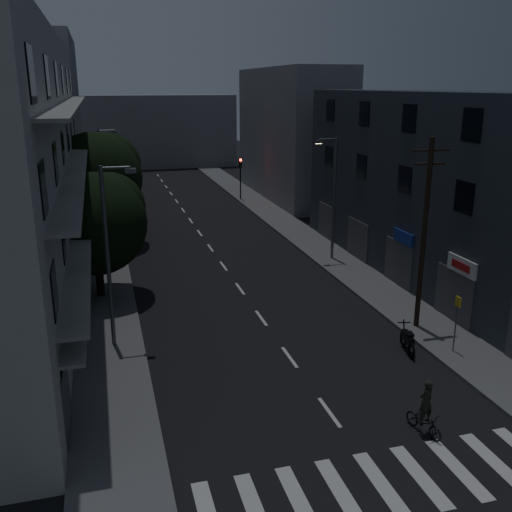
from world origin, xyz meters
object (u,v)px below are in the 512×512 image
utility_pole (424,231)px  motorcycle (407,341)px  bus_stop_sign (457,314)px  cyclist (424,415)px

utility_pole → motorcycle: 5.16m
utility_pole → bus_stop_sign: bearing=-88.0°
utility_pole → bus_stop_sign: (0.10, -2.91, -2.98)m
utility_pole → bus_stop_sign: 4.16m
utility_pole → cyclist: utility_pole is taller
utility_pole → bus_stop_sign: size_ratio=3.56×
bus_stop_sign → motorcycle: bus_stop_sign is taller
motorcycle → bus_stop_sign: bearing=-9.7°
motorcycle → cyclist: bearing=-101.9°
cyclist → bus_stop_sign: bearing=33.3°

